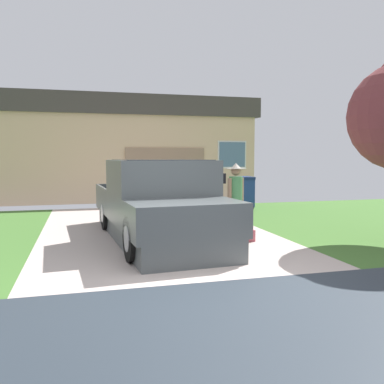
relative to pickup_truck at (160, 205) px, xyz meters
name	(u,v)px	position (x,y,z in m)	size (l,w,h in m)	color
ground	(259,339)	(0.08, -4.81, -0.77)	(29.20, 18.60, 0.18)	#BCABA1
pickup_truck	(160,205)	(0.00, 0.00, 0.00)	(2.38, 5.50, 1.72)	#4D5354
person_with_hat	(236,199)	(1.57, -0.29, 0.12)	(0.47, 0.43, 1.65)	black
handbag	(247,235)	(1.76, -0.48, -0.62)	(0.32, 0.16, 0.44)	#B24C56
house_with_garage	(116,149)	(-0.03, 10.14, 1.34)	(11.25, 5.67, 4.16)	#D7B38A
wheeled_trash_bin	(243,192)	(3.68, 4.46, -0.17)	(0.60, 0.72, 1.10)	navy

